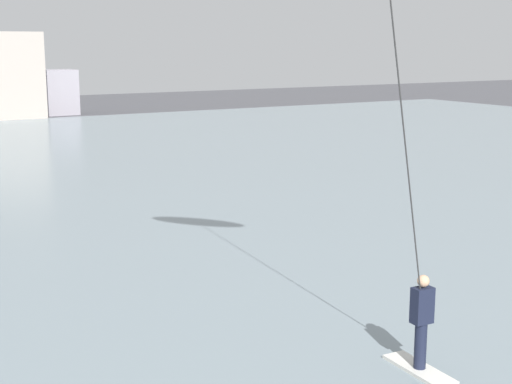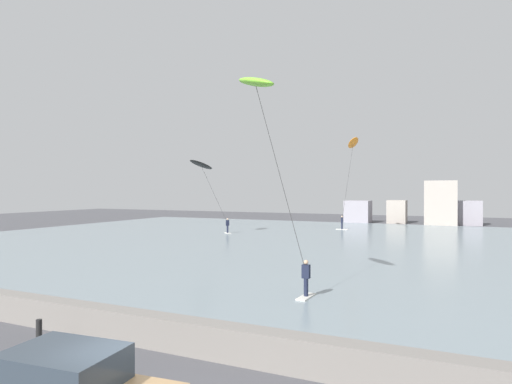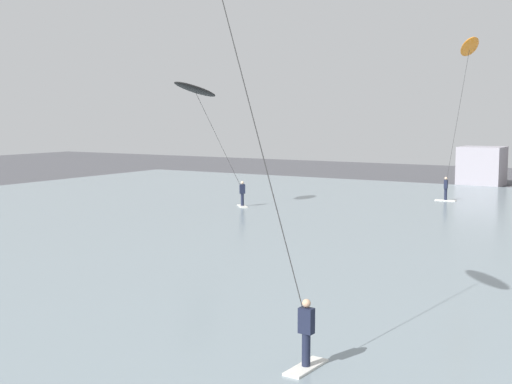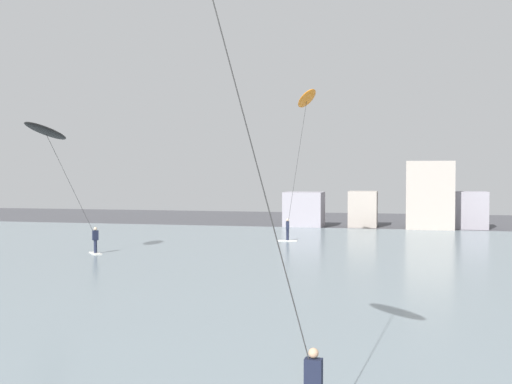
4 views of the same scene
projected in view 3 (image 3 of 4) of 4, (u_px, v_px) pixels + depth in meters
The scene contains 4 objects.
water_bay at pixel (509, 244), 32.40m from camera, with size 84.00×52.00×0.10m, color gray.
kitesurfer_black at pixel (199, 97), 43.07m from camera, with size 3.01×5.30×8.00m.
kitesurfer_lime at pixel (223, 1), 15.82m from camera, with size 3.75×2.52×10.09m.
kitesurfer_orange at pixel (468, 59), 45.84m from camera, with size 3.37×3.77×11.02m.
Camera 3 is at (6.62, -2.65, 5.96)m, focal length 49.28 mm.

